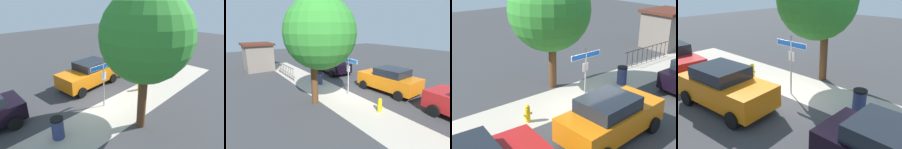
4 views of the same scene
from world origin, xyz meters
TOP-DOWN VIEW (x-y plane):
  - ground_plane at (0.00, 0.00)m, footprint 60.00×60.00m
  - sidewalk_strip at (2.00, 1.30)m, footprint 24.00×2.60m
  - street_sign at (0.25, 0.40)m, footprint 1.69×0.07m
  - shade_tree at (-0.18, 2.57)m, footprint 3.97×3.97m
  - car_red at (-6.38, -2.13)m, footprint 4.77×2.34m
  - car_orange at (-0.91, -2.31)m, footprint 4.40×2.34m
  - fire_hydrant at (-2.76, 0.60)m, footprint 0.42×0.22m
  - trash_bin at (3.40, 0.90)m, footprint 0.55×0.55m

SIDE VIEW (x-z plane):
  - ground_plane at x=0.00m, z-range 0.00..0.00m
  - sidewalk_strip at x=2.00m, z-range 0.00..0.00m
  - fire_hydrant at x=-2.76m, z-range -0.01..0.77m
  - trash_bin at x=3.40m, z-range 0.00..0.98m
  - car_orange at x=-0.91m, z-range 0.02..1.73m
  - car_red at x=-6.38m, z-range 0.02..1.75m
  - street_sign at x=0.25m, z-range 0.56..3.26m
  - shade_tree at x=-0.18m, z-range 1.24..7.34m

